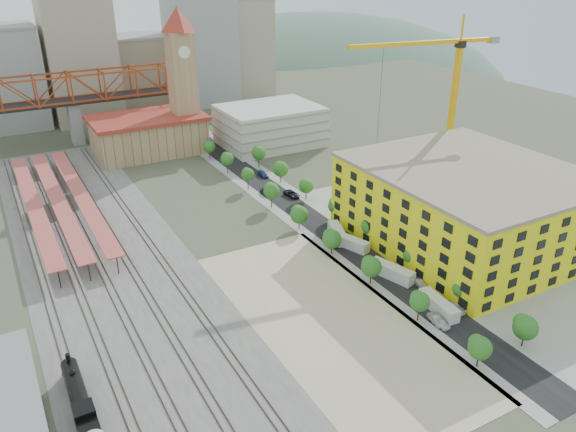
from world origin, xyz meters
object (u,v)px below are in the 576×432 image
site_trailer_a (439,305)px  clock_tower (181,67)px  site_trailer_d (337,233)px  construction_building (468,205)px  locomotive (81,404)px  tower_crane (446,84)px  car_0 (441,323)px  site_trailer_c (350,243)px  site_trailer_b (392,272)px

site_trailer_a → clock_tower: bearing=98.7°
clock_tower → site_trailer_d: clock_tower is taller
clock_tower → construction_building: bearing=-71.2°
locomotive → tower_crane: bearing=21.9°
locomotive → construction_building: bearing=8.6°
clock_tower → locomotive: 130.55m
locomotive → car_0: (63.00, -9.57, -1.43)m
construction_building → locomotive: bearing=-171.4°
locomotive → site_trailer_c: 70.30m
locomotive → site_trailer_c: (66.00, 24.20, -0.83)m
tower_crane → site_trailer_c: (-44.97, -20.41, -28.87)m
site_trailer_d → clock_tower: bearing=114.1°
site_trailer_a → site_trailer_d: site_trailer_d is taller
site_trailer_c → car_0: (-3.00, -33.76, -0.60)m
site_trailer_c → car_0: size_ratio=2.31×
tower_crane → site_trailer_d: (-44.97, -14.92, -28.83)m
site_trailer_a → site_trailer_c: 29.87m
construction_building → tower_crane: 41.63m
construction_building → car_0: (-29.00, -23.48, -8.70)m
locomotive → site_trailer_b: size_ratio=2.22×
clock_tower → car_0: size_ratio=12.54×
site_trailer_a → car_0: size_ratio=2.36×
car_0 → site_trailer_d: bearing=84.5°
clock_tower → car_0: (5.00, -123.47, -27.99)m
site_trailer_b → site_trailer_d: site_trailer_b is taller
site_trailer_a → site_trailer_c: bearing=94.8°
clock_tower → construction_building: clock_tower is taller
site_trailer_a → construction_building: bearing=41.8°
site_trailer_a → car_0: site_trailer_a is taller
construction_building → site_trailer_a: construction_building is taller
construction_building → site_trailer_b: bearing=-168.8°
site_trailer_b → site_trailer_a: bearing=-106.3°
tower_crane → car_0: (-47.97, -54.17, -29.47)m
locomotive → site_trailer_a: 66.25m
tower_crane → car_0: tower_crane is taller
site_trailer_a → site_trailer_d: bearing=94.8°
site_trailer_b → site_trailer_d: bearing=73.7°
site_trailer_c → car_0: site_trailer_c is taller
construction_building → tower_crane: bearing=58.3°
clock_tower → car_0: bearing=-87.7°
tower_crane → site_trailer_b: size_ratio=4.73×
tower_crane → car_0: bearing=-131.5°
site_trailer_d → construction_building: bearing=-12.5°
construction_building → site_trailer_a: (-26.00, -19.58, -8.07)m
site_trailer_b → clock_tower: bearing=78.1°
tower_crane → site_trailer_c: bearing=-155.6°
clock_tower → site_trailer_b: clock_tower is taller
site_trailer_b → car_0: site_trailer_b is taller
locomotive → site_trailer_d: bearing=24.2°
locomotive → tower_crane: (110.97, 44.60, 28.04)m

